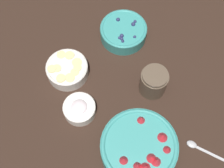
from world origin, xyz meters
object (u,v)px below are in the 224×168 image
object	(u,v)px
bowl_strawberries	(139,148)
bowl_blueberries	(123,31)
bowl_bananas	(67,69)
bowl_cream	(79,109)
jar_chocolate	(153,82)

from	to	relation	value
bowl_strawberries	bowl_blueberries	xyz separation A→B (m)	(0.42, -0.06, -0.01)
bowl_strawberries	bowl_bananas	world-z (taller)	bowl_strawberries
bowl_strawberries	bowl_bananas	distance (m)	0.35
bowl_bananas	bowl_cream	distance (m)	0.15
bowl_bananas	jar_chocolate	distance (m)	0.29
bowl_blueberries	bowl_cream	bearing A→B (deg)	140.80
bowl_bananas	bowl_cream	size ratio (longest dim) A/B	1.35
bowl_blueberries	bowl_cream	distance (m)	0.33
bowl_cream	jar_chocolate	xyz separation A→B (m)	(0.03, -0.25, 0.02)
bowl_bananas	jar_chocolate	bearing A→B (deg)	-114.17
bowl_strawberries	jar_chocolate	size ratio (longest dim) A/B	2.33
bowl_blueberries	jar_chocolate	world-z (taller)	jar_chocolate
bowl_cream	jar_chocolate	world-z (taller)	jar_chocolate
bowl_bananas	bowl_cream	xyz separation A→B (m)	(-0.15, -0.01, -0.00)
bowl_blueberries	jar_chocolate	size ratio (longest dim) A/B	1.70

